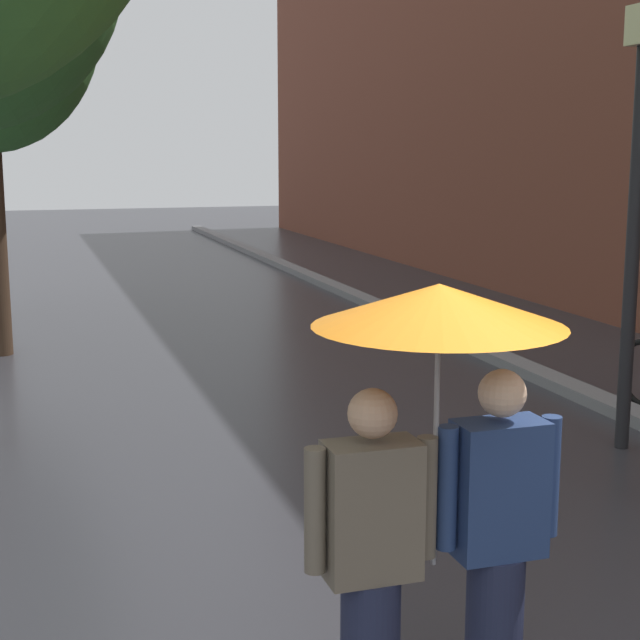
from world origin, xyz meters
TOP-DOWN VIEW (x-y plane):
  - kerb_strip at (3.20, 10.00)m, footprint 0.30×36.00m
  - couple_under_umbrella at (-0.71, 0.63)m, footprint 1.19×1.07m
  - street_lamp_post at (2.60, 3.93)m, footprint 0.24×0.24m

SIDE VIEW (x-z plane):
  - kerb_strip at x=3.20m, z-range 0.00..0.12m
  - couple_under_umbrella at x=-0.71m, z-range 0.32..2.35m
  - street_lamp_post at x=2.60m, z-range 0.35..4.09m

